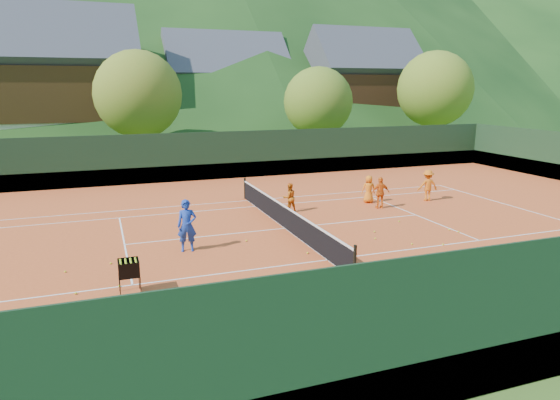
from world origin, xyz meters
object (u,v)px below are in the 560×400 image
object	(u,v)px
coach	(187,226)
student_a	(289,198)
student_b	(380,193)
student_c	(369,189)
student_d	(428,185)
chalet_right	(361,91)
tennis_net	(285,217)
chalet_mid	(225,94)
chalet_left	(58,88)
ball_hopper	(129,269)

from	to	relation	value
coach	student_a	distance (m)	6.83
coach	student_b	bearing A→B (deg)	28.24
student_a	student_c	xyz separation A→B (m)	(4.43, 0.38, 0.02)
student_a	student_d	size ratio (longest dim) A/B	0.85
chalet_right	tennis_net	bearing A→B (deg)	-123.69
chalet_mid	chalet_left	bearing A→B (deg)	-165.96
student_a	student_c	size ratio (longest dim) A/B	0.98
tennis_net	chalet_mid	world-z (taller)	chalet_mid
coach	chalet_mid	bearing A→B (deg)	83.88
student_a	chalet_right	distance (m)	33.59
chalet_mid	student_b	bearing A→B (deg)	-90.82
student_c	chalet_right	distance (m)	30.99
student_a	chalet_mid	world-z (taller)	chalet_mid
student_c	chalet_left	size ratio (longest dim) A/B	0.10
student_d	chalet_left	distance (m)	33.74
student_a	chalet_right	world-z (taller)	chalet_right
student_c	student_d	xyz separation A→B (m)	(3.07, -0.63, 0.10)
coach	student_a	bearing A→B (deg)	46.75
student_c	ball_hopper	size ratio (longest dim) A/B	1.40
student_c	chalet_mid	size ratio (longest dim) A/B	0.11
chalet_right	chalet_left	bearing A→B (deg)	-180.00
chalet_mid	chalet_right	size ratio (longest dim) A/B	1.06
student_a	chalet_left	distance (m)	30.04
coach	chalet_left	bearing A→B (deg)	110.30
student_b	tennis_net	bearing A→B (deg)	28.62
chalet_mid	chalet_right	bearing A→B (deg)	-15.95
student_c	student_b	bearing A→B (deg)	102.51
student_d	ball_hopper	size ratio (longest dim) A/B	1.60
coach	student_c	world-z (taller)	coach
student_d	tennis_net	xyz separation A→B (m)	(-8.68, -2.31, -0.30)
student_a	chalet_left	xyz separation A→B (m)	(-11.17, 27.44, 4.95)
student_a	student_d	bearing A→B (deg)	173.39
student_b	chalet_mid	size ratio (longest dim) A/B	0.12
chalet_left	chalet_right	world-z (taller)	chalet_left
student_b	student_d	bearing A→B (deg)	-157.71
student_b	chalet_left	bearing A→B (deg)	-49.77
student_c	chalet_mid	bearing A→B (deg)	-75.20
chalet_mid	ball_hopper	bearing A→B (deg)	-107.87
student_d	student_a	bearing A→B (deg)	10.16
coach	tennis_net	xyz separation A→B (m)	(4.30, 1.52, -0.44)
student_b	chalet_left	size ratio (longest dim) A/B	0.11
student_b	student_d	world-z (taller)	student_d
student_c	chalet_right	xyz separation A→B (m)	(14.40, 27.06, 4.54)
ball_hopper	chalet_right	size ratio (longest dim) A/B	0.08
coach	student_d	bearing A→B (deg)	26.50
ball_hopper	chalet_mid	bearing A→B (deg)	72.13
student_d	ball_hopper	world-z (taller)	student_d
tennis_net	chalet_right	xyz separation A→B (m)	(20.00, 30.00, 4.74)
student_c	student_d	size ratio (longest dim) A/B	0.87
student_d	student_c	bearing A→B (deg)	0.48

